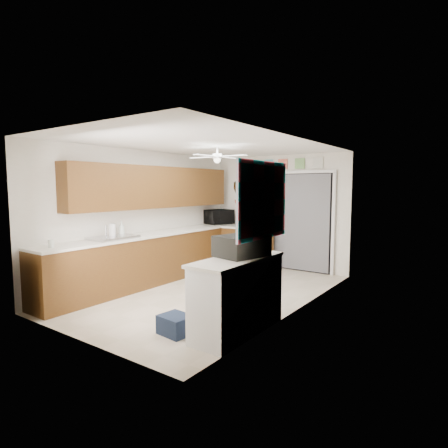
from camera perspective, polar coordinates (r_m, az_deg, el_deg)
The scene contains 40 objects.
floor at distance 6.55m, azimuth -2.06°, elevation -10.35°, with size 5.00×5.00×0.00m, color beige.
ceiling at distance 6.33m, azimuth -2.15°, elevation 11.95°, with size 5.00×5.00×0.00m, color white.
wall_back at distance 8.43m, azimuth 8.31°, elevation 1.84°, with size 3.20×3.20×0.00m, color white.
wall_front at distance 4.61m, azimuth -21.41°, elevation -1.71°, with size 3.20×3.20×0.00m, color white.
wall_left at distance 7.40m, azimuth -11.98°, elevation 1.24°, with size 5.00×5.00×0.00m, color white.
wall_right at distance 5.50m, azimuth 11.24°, elevation -0.27°, with size 5.00×5.00×0.00m, color white.
left_base_cabinets at distance 7.29m, azimuth -10.24°, elevation -5.14°, with size 0.60×4.80×0.90m, color brown.
left_countertop at distance 7.21m, azimuth -10.25°, elevation -1.48°, with size 0.62×4.80×0.04m, color white.
upper_cabinets at distance 7.40m, azimuth -10.08°, elevation 5.54°, with size 0.32×4.00×0.80m, color brown.
sink_basin at distance 6.55m, azimuth -16.52°, elevation -2.04°, with size 0.50×0.76×0.06m, color silver.
faucet at distance 6.69m, azimuth -17.55°, elevation -1.09°, with size 0.03×0.03×0.22m, color silver.
peninsula_base at distance 8.34m, azimuth 3.59°, elevation -3.69°, with size 1.00×0.60×0.90m, color brown.
peninsula_top at distance 8.27m, azimuth 3.61°, elevation -0.48°, with size 1.04×0.64×0.04m, color white.
back_opening_recess at distance 8.31m, azimuth 9.72°, elevation 0.38°, with size 2.00×0.06×2.10m, color black.
curtain_panel at distance 8.28m, azimuth 9.60°, elevation 0.36°, with size 1.90×0.03×2.05m, color slate.
door_trim_left at distance 8.78m, azimuth 3.63°, elevation 0.73°, with size 0.06×0.04×2.10m, color white.
door_trim_right at distance 7.90m, azimuth 16.31°, elevation -0.05°, with size 0.06×0.04×2.10m, color white.
door_trim_head at distance 8.26m, azimuth 9.76°, elevation 7.78°, with size 2.10×0.04×0.06m, color white.
header_frame_0 at distance 8.69m, azimuth 4.75°, elevation 8.92°, with size 0.22×0.02×0.22m, color #EAF351.
header_frame_1 at distance 8.52m, azimuth 6.80°, elevation 8.97°, with size 0.22×0.02×0.22m, color #4DBDCE.
header_frame_2 at distance 8.36m, azimuth 8.93°, elevation 9.00°, with size 0.22×0.02×0.22m, color #D5634F.
header_frame_3 at distance 8.19m, azimuth 11.47°, elevation 9.03°, with size 0.22×0.02×0.22m, color #77B064.
header_frame_4 at distance 8.03m, azimuth 14.11°, elevation 9.03°, with size 0.22×0.02×0.22m, color beige.
route66_sign at distance 8.88m, azimuth 2.79°, elevation 8.87°, with size 0.22×0.02×0.26m, color silver.
right_counter_base at distance 4.73m, azimuth 2.12°, elevation -11.03°, with size 0.50×1.40×0.90m, color white.
right_counter_top at distance 4.63m, azimuth 2.04°, elevation -5.43°, with size 0.54×1.44×0.04m, color white.
abstract_painting at distance 4.59m, azimuth 5.96°, elevation 3.64°, with size 0.03×1.15×0.95m, color #F05870.
ceiling_fan at distance 6.47m, azimuth -1.04°, elevation 10.21°, with size 1.14×1.14×0.24m, color white.
microwave at distance 8.73m, azimuth -0.77°, elevation 1.10°, with size 0.61×0.41×0.34m, color black.
soap_bottle at distance 6.86m, azimuth -15.35°, elevation -0.66°, with size 0.10×0.10×0.27m, color silver.
jar_b at distance 5.93m, azimuth -24.88°, elevation -2.74°, with size 0.08×0.08×0.11m, color silver.
paper_towel_roll at distance 6.64m, azimuth -16.68°, elevation -1.01°, with size 0.11×0.11×0.24m, color white.
suitcase at distance 4.72m, azimuth 2.72°, elevation -3.33°, with size 0.46×0.62×0.26m, color black.
suitcase_rim at distance 4.74m, azimuth 2.71°, elevation -4.65°, with size 0.44×0.58×0.02m, color yellow.
suitcase_lid at distance 4.93m, azimuth 4.56°, elevation -0.02°, with size 0.42×0.03×0.50m, color black.
cardboard_box at distance 5.08m, azimuth -0.81°, elevation -13.51°, with size 0.45×0.34×0.28m, color #B17737.
navy_crate at distance 4.81m, azimuth -7.37°, elevation -14.97°, with size 0.39×0.32×0.24m, color black.
cabinet_door_panel at distance 5.97m, azimuth -1.66°, elevation -8.64°, with size 0.44×0.03×0.67m, color brown.
man at distance 7.70m, azimuth 3.11°, elevation -0.50°, with size 0.71×0.47×1.96m, color white.
dog at distance 6.87m, azimuth -0.80°, elevation -7.93°, with size 0.21×0.49×0.38m, color black.
Camera 1 is at (3.84, -4.99, 1.82)m, focal length 30.00 mm.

